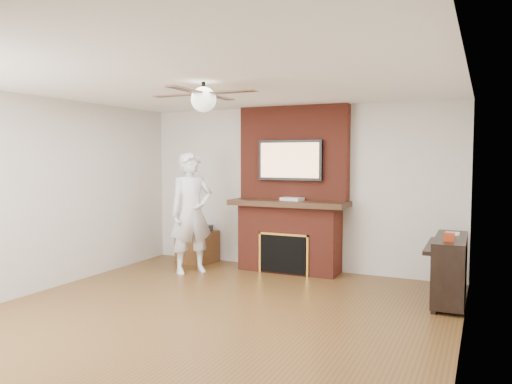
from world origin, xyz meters
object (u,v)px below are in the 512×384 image
at_px(person, 191,213).
at_px(fireplace, 291,206).
at_px(side_table, 197,245).
at_px(piano, 450,267).

bearing_deg(person, fireplace, -21.75).
relative_size(fireplace, side_table, 4.08).
height_order(fireplace, piano, fireplace).
relative_size(person, side_table, 2.93).
bearing_deg(side_table, fireplace, 10.71).
distance_m(fireplace, side_table, 1.77).
bearing_deg(fireplace, piano, -18.51).
xyz_separation_m(fireplace, person, (-1.29, -0.76, -0.10)).
distance_m(person, side_table, 0.98).
height_order(person, side_table, person).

